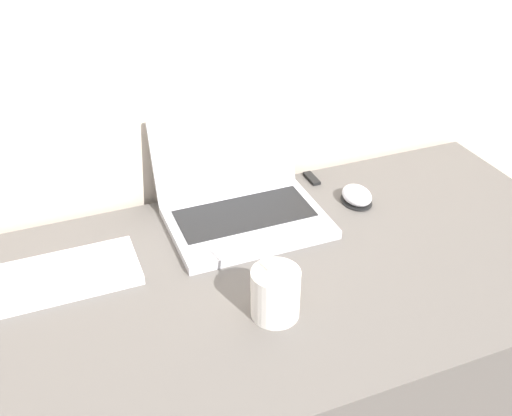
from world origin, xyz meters
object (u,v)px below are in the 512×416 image
object	(u,v)px
laptop	(240,198)
drink_cup	(275,292)
computer_mouse	(357,196)
usb_stick	(312,178)
external_keyboard	(21,286)

from	to	relation	value
laptop	drink_cup	xyz separation A→B (m)	(-0.05, -0.32, 0.01)
computer_mouse	usb_stick	distance (m)	0.14
usb_stick	computer_mouse	bearing A→B (deg)	-69.01
drink_cup	usb_stick	xyz separation A→B (m)	(0.27, 0.40, -0.05)
computer_mouse	external_keyboard	world-z (taller)	computer_mouse
laptop	computer_mouse	bearing A→B (deg)	-10.55
usb_stick	external_keyboard	bearing A→B (deg)	-166.36
laptop	computer_mouse	distance (m)	0.27
external_keyboard	laptop	bearing A→B (deg)	10.42
laptop	external_keyboard	world-z (taller)	laptop
external_keyboard	computer_mouse	bearing A→B (deg)	2.84
drink_cup	computer_mouse	distance (m)	0.42
computer_mouse	drink_cup	bearing A→B (deg)	-139.74
computer_mouse	usb_stick	bearing A→B (deg)	110.99
drink_cup	computer_mouse	xyz separation A→B (m)	(0.32, 0.27, -0.03)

